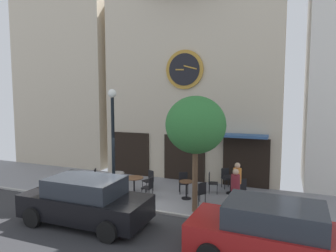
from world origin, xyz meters
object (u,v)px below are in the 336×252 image
Objects in this scene: cafe_chair_under_awning at (226,176)px; parked_car_black at (86,201)px; street_lamp at (113,142)px; cafe_table_center_left at (116,177)px; cafe_table_center_right at (134,182)px; cafe_table_rightmost at (231,182)px; parked_car_red at (274,234)px; cafe_table_near_door at (186,187)px; street_tree at (195,125)px; cafe_chair_left_end at (201,191)px; pedestrian_maroon at (235,191)px; cafe_chair_by_entrance at (241,187)px; cafe_chair_near_tree at (149,179)px; cafe_chair_corner at (211,181)px; cafe_chair_facing_wall at (97,177)px; cafe_chair_curbside at (183,181)px; pedestrian_orange at (237,183)px.

cafe_chair_under_awning is 0.21× the size of parked_car_black.
street_lamp is 2.05m from cafe_table_center_left.
parked_car_black is at bearing -92.34° from cafe_table_center_right.
parked_car_red is (1.95, -5.11, 0.24)m from cafe_table_rightmost.
cafe_table_near_door is at bearing 55.79° from parked_car_black.
street_lamp is 3.90m from street_tree.
cafe_chair_left_end is 1.52m from pedestrian_maroon.
cafe_chair_by_entrance is (5.60, 0.48, 0.00)m from cafe_table_center_left.
cafe_chair_near_tree is 0.21× the size of parked_car_black.
cafe_table_center_left is 5.73m from pedestrian_maroon.
cafe_table_center_left is (-0.43, 0.90, -1.78)m from street_lamp.
cafe_chair_by_entrance is at bearing 17.31° from cafe_table_near_door.
street_lamp is 3.26m from parked_car_black.
parked_car_red is (7.03, -3.94, 0.24)m from cafe_table_center_left.
cafe_table_near_door is (-0.72, 1.21, -2.71)m from street_tree.
street_lamp is 1.05× the size of parked_car_black.
cafe_chair_left_end is (2.64, -0.91, 0.00)m from cafe_chair_near_tree.
cafe_chair_left_end is at bearing -92.40° from cafe_chair_corner.
cafe_chair_by_entrance and cafe_chair_under_awning have the same top height.
cafe_chair_near_tree is 1.00× the size of cafe_chair_left_end.
cafe_chair_facing_wall and cafe_chair_under_awning have the same top height.
street_lamp is at bearing -175.94° from cafe_chair_left_end.
pedestrian_maroon is at bearing 11.52° from street_tree.
cafe_table_center_left is 0.83× the size of cafe_chair_left_end.
street_lamp is 5.05× the size of cafe_chair_near_tree.
pedestrian_maroon reaches higher than cafe_chair_near_tree.
cafe_chair_near_tree is 6.91m from parked_car_red.
cafe_chair_under_awning is (-0.89, 1.47, 0.00)m from cafe_chair_by_entrance.
cafe_chair_curbside is 2.52m from pedestrian_orange.
street_tree is 4.73× the size of cafe_chair_left_end.
cafe_chair_corner is 1.23m from cafe_chair_curbside.
cafe_chair_near_tree reaches higher than cafe_table_center_right.
cafe_chair_curbside is at bearing 29.14° from cafe_table_center_right.
pedestrian_maroon is at bearing -84.88° from pedestrian_orange.
parked_car_black is at bearing 177.65° from parked_car_red.
cafe_chair_curbside is 0.54× the size of pedestrian_maroon.
street_lamp is 6.11× the size of cafe_table_center_left.
pedestrian_maroon is (6.43, -0.79, 0.33)m from cafe_chair_facing_wall.
cafe_chair_corner and cafe_chair_facing_wall have the same top height.
cafe_chair_corner reaches higher than cafe_table_center_right.
cafe_chair_facing_wall is at bearing 176.31° from cafe_chair_left_end.
pedestrian_maroon is at bearing -73.48° from cafe_chair_under_awning.
cafe_table_near_door is (2.26, 0.35, -0.09)m from cafe_table_center_right.
parked_car_red is (2.32, -5.89, 0.23)m from cafe_chair_under_awning.
cafe_chair_under_awning is 0.54× the size of pedestrian_orange.
cafe_table_center_right is at bearing -144.59° from cafe_chair_under_awning.
street_tree reaches higher than cafe_chair_near_tree.
cafe_chair_corner and cafe_chair_under_awning have the same top height.
cafe_table_rightmost is at bearing 64.27° from cafe_chair_left_end.
cafe_table_near_door is 2.23m from cafe_chair_by_entrance.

